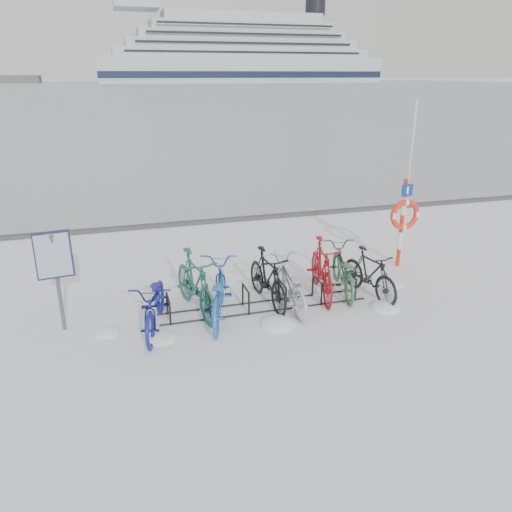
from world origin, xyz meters
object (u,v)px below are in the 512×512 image
at_px(bike_rack, 264,298).
at_px(info_board, 54,261).
at_px(cruise_ferry, 241,56).
at_px(lifebuoy_station, 404,215).

bearing_deg(bike_rack, info_board, 177.86).
height_order(info_board, cruise_ferry, cruise_ferry).
bearing_deg(cruise_ferry, info_board, -105.48).
bearing_deg(bike_rack, lifebuoy_station, 17.79).
height_order(bike_rack, info_board, info_board).
height_order(bike_rack, cruise_ferry, cruise_ferry).
bearing_deg(cruise_ferry, lifebuoy_station, -103.88).
distance_m(bike_rack, info_board, 3.76).
bearing_deg(info_board, cruise_ferry, 66.11).
distance_m(bike_rack, lifebuoy_station, 3.95).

